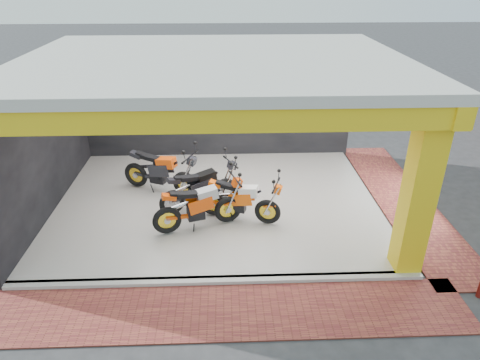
% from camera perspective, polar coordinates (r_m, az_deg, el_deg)
% --- Properties ---
extents(ground, '(80.00, 80.00, 0.00)m').
position_cam_1_polar(ground, '(9.28, -3.11, -9.44)').
color(ground, '#2D2D30').
rests_on(ground, ground).
extents(showroom_floor, '(8.00, 6.00, 0.10)m').
position_cam_1_polar(showroom_floor, '(10.94, -3.02, -3.03)').
color(showroom_floor, silver).
rests_on(showroom_floor, ground).
extents(showroom_ceiling, '(8.40, 6.40, 0.20)m').
position_cam_1_polar(showroom_ceiling, '(9.68, -3.54, 15.54)').
color(showroom_ceiling, beige).
rests_on(showroom_ceiling, corner_column).
extents(back_wall, '(8.20, 0.20, 3.50)m').
position_cam_1_polar(back_wall, '(13.13, -3.09, 10.25)').
color(back_wall, black).
rests_on(back_wall, ground).
extents(left_wall, '(0.20, 6.20, 3.50)m').
position_cam_1_polar(left_wall, '(11.07, -25.05, 4.50)').
color(left_wall, black).
rests_on(left_wall, ground).
extents(corner_column, '(0.50, 0.50, 3.50)m').
position_cam_1_polar(corner_column, '(8.48, 22.76, -1.57)').
color(corner_column, yellow).
rests_on(corner_column, ground).
extents(header_beam_front, '(8.40, 0.30, 0.40)m').
position_cam_1_polar(header_beam_front, '(6.85, -3.88, 8.17)').
color(header_beam_front, yellow).
rests_on(header_beam_front, corner_column).
extents(header_beam_right, '(0.30, 6.40, 0.40)m').
position_cam_1_polar(header_beam_right, '(10.45, 19.66, 13.24)').
color(header_beam_right, yellow).
rests_on(header_beam_right, corner_column).
extents(floor_kerb, '(8.00, 0.20, 0.10)m').
position_cam_1_polar(floor_kerb, '(8.45, -3.19, -13.25)').
color(floor_kerb, silver).
rests_on(floor_kerb, ground).
extents(paver_front, '(9.00, 1.40, 0.03)m').
position_cam_1_polar(paver_front, '(7.89, -3.25, -17.09)').
color(paver_front, '#974231').
rests_on(paver_front, ground).
extents(paver_right, '(1.40, 7.00, 0.03)m').
position_cam_1_polar(paver_right, '(11.88, 20.84, -2.53)').
color(paver_right, '#974231').
rests_on(paver_right, ground).
extents(moto_hero, '(2.18, 1.36, 1.25)m').
position_cam_1_polar(moto_hero, '(9.67, 3.75, -2.74)').
color(moto_hero, '#FF5B0A').
rests_on(moto_hero, showroom_floor).
extents(moto_row_a, '(2.32, 1.42, 1.33)m').
position_cam_1_polar(moto_row_a, '(9.69, -1.63, -2.32)').
color(moto_row_a, '#E34609').
rests_on(moto_row_a, showroom_floor).
extents(moto_row_b, '(2.25, 1.60, 1.29)m').
position_cam_1_polar(moto_row_b, '(10.56, -2.12, 0.13)').
color(moto_row_b, black).
rests_on(moto_row_b, showroom_floor).
extents(moto_row_c, '(2.41, 1.66, 1.38)m').
position_cam_1_polar(moto_row_c, '(10.88, -7.44, 1.03)').
color(moto_row_c, black).
rests_on(moto_row_c, showroom_floor).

